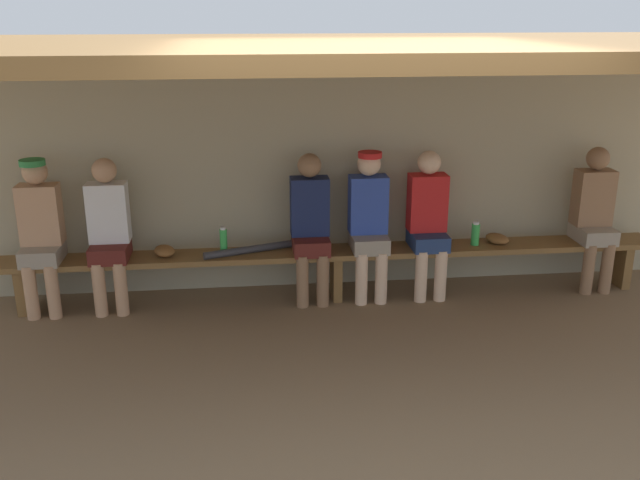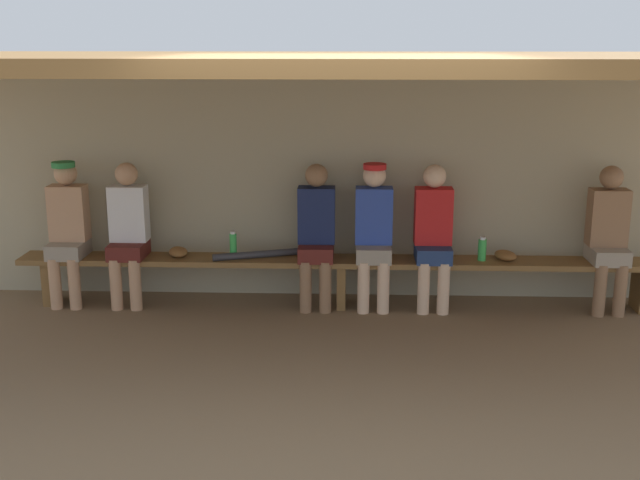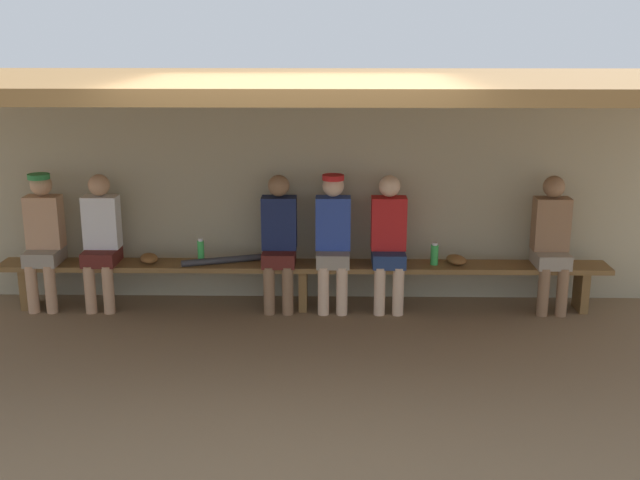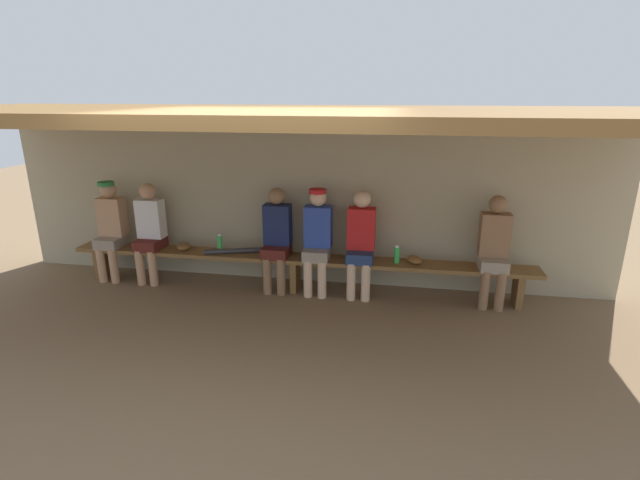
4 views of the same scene
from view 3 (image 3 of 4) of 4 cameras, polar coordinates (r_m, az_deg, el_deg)
The scene contains 15 objects.
ground_plane at distance 6.44m, azimuth -1.76°, elevation -9.67°, with size 24.00×24.00×0.00m, color brown.
back_wall at distance 8.00m, azimuth -1.15°, elevation 3.59°, with size 8.00×0.20×2.20m, color tan.
dugout_roof at distance 6.56m, azimuth -1.63°, elevation 11.28°, with size 8.00×2.80×0.12m, color brown.
bench at distance 7.75m, azimuth -1.24°, elevation -2.25°, with size 6.00×0.36×0.46m.
player_near_post at distance 7.94m, azimuth 16.48°, elevation 0.12°, with size 0.34×0.42×1.34m.
player_with_sunglasses at distance 7.64m, azimuth 0.95°, elevation 0.32°, with size 0.34×0.42×1.34m.
player_leftmost at distance 8.16m, azimuth -19.46°, elevation 0.39°, with size 0.34×0.42×1.34m.
player_in_white at distance 7.67m, azimuth 5.02°, elevation 0.18°, with size 0.34×0.42×1.34m.
player_rightmost at distance 7.98m, azimuth -15.63°, elevation 0.26°, with size 0.34×0.42×1.34m.
player_in_blue at distance 7.67m, azimuth -3.00°, elevation 0.21°, with size 0.34×0.42×1.34m.
water_bottle_green at distance 7.75m, azimuth 8.32°, elevation -1.03°, with size 0.08×0.08×0.22m.
water_bottle_clear at distance 7.80m, azimuth -8.66°, elevation -0.83°, with size 0.06×0.06×0.25m.
baseball_glove_dark_brown at distance 7.81m, azimuth 9.87°, elevation -1.42°, with size 0.24×0.17×0.09m, color brown.
baseball_glove_worn at distance 7.93m, azimuth -12.32°, elevation -1.30°, with size 0.24×0.17×0.09m, color brown.
baseball_bat at distance 7.78m, azimuth -6.94°, elevation -1.46°, with size 0.07×0.07×0.85m, color #333338.
Camera 3 is at (0.30, -5.84, 2.69)m, focal length 44.02 mm.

